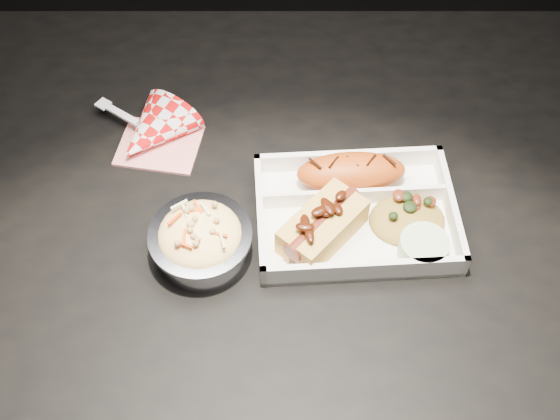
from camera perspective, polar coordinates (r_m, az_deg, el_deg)
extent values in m
cube|color=black|center=(1.61, 0.07, -16.28)|extent=(4.00, 4.00, 0.05)
cube|color=black|center=(0.93, 0.12, -0.35)|extent=(1.20, 0.80, 0.03)
cylinder|color=black|center=(1.54, -20.86, 2.16)|extent=(0.05, 0.05, 0.72)
cylinder|color=black|center=(1.54, 20.99, 2.16)|extent=(0.05, 0.05, 0.72)
cube|color=white|center=(0.91, 6.08, -0.82)|extent=(0.26, 0.19, 0.01)
cube|color=white|center=(0.95, 5.52, 3.96)|extent=(0.25, 0.02, 0.04)
cube|color=white|center=(0.85, 6.89, -4.99)|extent=(0.25, 0.02, 0.04)
cube|color=white|center=(0.88, -1.61, -0.66)|extent=(0.02, 0.18, 0.04)
cube|color=white|center=(0.92, 13.65, 0.11)|extent=(0.02, 0.18, 0.04)
cube|color=white|center=(0.91, 5.96, 0.94)|extent=(0.23, 0.02, 0.03)
ellipsoid|color=#BB4A12|center=(0.92, 5.80, 3.08)|extent=(0.15, 0.07, 0.05)
cube|color=gold|center=(0.86, 4.36, -1.99)|extent=(0.09, 0.10, 0.04)
cube|color=gold|center=(0.87, 2.62, -0.76)|extent=(0.09, 0.10, 0.04)
cylinder|color=maroon|center=(0.86, 3.51, -1.03)|extent=(0.10, 0.11, 0.03)
ellipsoid|color=olive|center=(0.90, 10.39, -0.39)|extent=(0.10, 0.09, 0.03)
cylinder|color=#BAD9A4|center=(0.87, 11.56, -3.07)|extent=(0.06, 0.06, 0.03)
cylinder|color=silver|center=(0.86, -6.39, -2.81)|extent=(0.11, 0.11, 0.04)
cylinder|color=silver|center=(0.85, -6.52, -2.01)|extent=(0.13, 0.13, 0.01)
ellipsoid|color=#F5F4AD|center=(0.85, -6.52, -2.01)|extent=(0.10, 0.10, 0.04)
cube|color=red|center=(1.00, -9.77, 5.19)|extent=(0.12, 0.11, 0.00)
cone|color=red|center=(0.99, -10.41, 6.21)|extent=(0.14, 0.15, 0.10)
cube|color=white|center=(1.02, -12.76, 7.59)|extent=(0.05, 0.04, 0.00)
cube|color=white|center=(1.04, -14.17, 8.34)|extent=(0.03, 0.03, 0.00)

